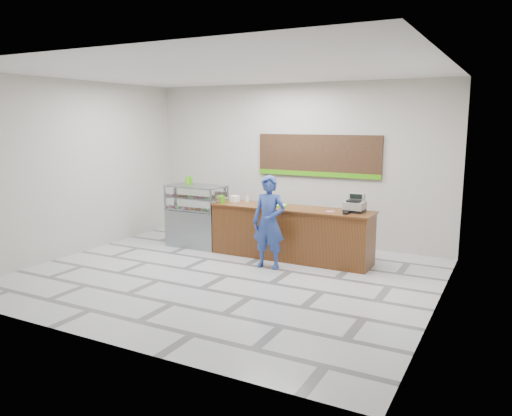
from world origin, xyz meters
The scene contains 16 objects.
floor centered at (0.00, 0.00, 0.00)m, with size 7.00×7.00×0.00m, color #BDBCC1.
back_wall centered at (0.00, 3.00, 1.75)m, with size 7.00×7.00×0.00m, color #BAB5AB.
ceiling centered at (0.00, 0.00, 3.50)m, with size 7.00×7.00×0.00m, color silver.
sales_counter centered at (0.55, 1.55, 0.52)m, with size 3.26×0.76×1.03m.
display_case centered at (-1.67, 1.55, 0.68)m, with size 1.22×0.72×1.33m.
menu_board centered at (0.55, 2.96, 1.93)m, with size 2.80×0.06×0.90m.
cash_register centered at (1.79, 1.66, 1.16)m, with size 0.36×0.37×0.34m.
card_terminal centered at (1.72, 1.38, 1.05)m, with size 0.09×0.17×0.04m, color black.
serving_tray centered at (0.22, 1.60, 1.04)m, with size 0.46×0.39×0.02m.
napkin_box centered at (-0.75, 1.61, 1.09)m, with size 0.15×0.15×0.13m, color white.
straw_cup centered at (-0.51, 1.71, 1.09)m, with size 0.08×0.08×0.12m, color silver.
promo_box centered at (-0.95, 1.38, 1.10)m, with size 0.16×0.11×0.14m, color #42A20D.
donut_decal centered at (1.38, 1.48, 1.03)m, with size 0.17×0.17×0.00m, color #D8639B.
green_cup_left centered at (-1.99, 1.69, 1.40)m, with size 0.09×0.09×0.14m, color #42A20D.
green_cup_right centered at (-2.00, 1.80, 1.41)m, with size 0.10×0.10×0.15m, color #42A20D.
customer centered at (0.44, 0.82, 0.86)m, with size 0.63×0.41×1.72m, color navy.
Camera 1 is at (4.41, -7.22, 2.70)m, focal length 35.00 mm.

